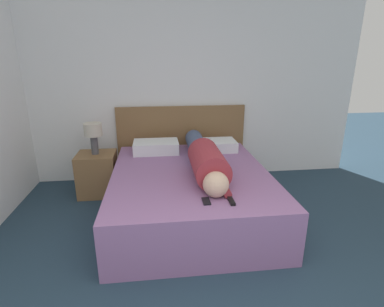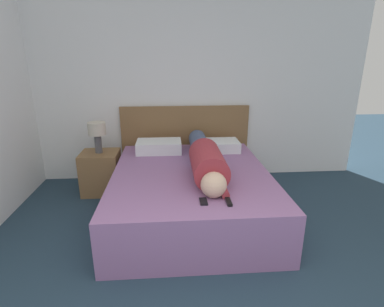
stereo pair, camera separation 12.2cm
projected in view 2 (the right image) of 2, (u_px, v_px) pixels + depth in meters
The scene contains 10 objects.
wall_back at pixel (180, 85), 4.05m from camera, with size 5.08×0.06×2.60m.
bed at pixel (191, 193), 3.28m from camera, with size 1.65×2.01×0.51m.
headboard at pixel (185, 142), 4.23m from camera, with size 1.77×0.04×1.03m.
nightstand at pixel (101, 172), 3.82m from camera, with size 0.46×0.42×0.53m.
table_lamp at pixel (97, 132), 3.65m from camera, with size 0.21×0.21×0.38m.
person_lying at pixel (206, 159), 3.15m from camera, with size 0.33×1.68×0.33m.
pillow_near_headboard at pixel (159, 146), 3.82m from camera, with size 0.56×0.35×0.15m.
pillow_second at pixel (218, 146), 3.88m from camera, with size 0.54×0.35×0.13m.
tv_remote at pixel (229, 201), 2.51m from camera, with size 0.04×0.15×0.02m.
cell_phone at pixel (203, 201), 2.53m from camera, with size 0.06×0.13×0.01m.
Camera 2 is at (-0.16, -0.47, 1.69)m, focal length 28.00 mm.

